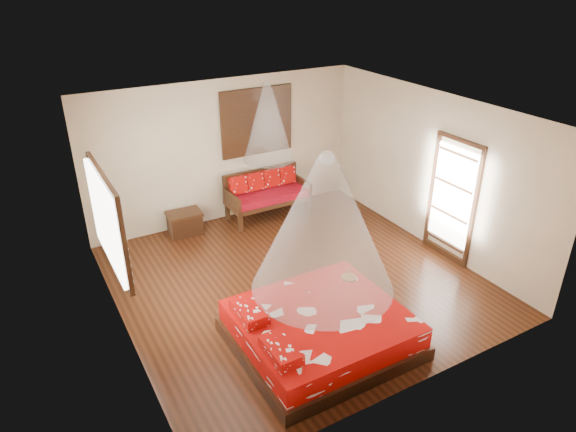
% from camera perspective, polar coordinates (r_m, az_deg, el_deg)
% --- Properties ---
extents(room, '(5.54, 5.54, 2.84)m').
position_cam_1_polar(room, '(7.85, 0.99, 1.47)').
color(room, '#32180B').
rests_on(room, ground).
extents(bed, '(2.25, 2.03, 0.65)m').
position_cam_1_polar(bed, '(7.10, 3.50, -12.48)').
color(bed, black).
rests_on(bed, floor).
extents(daybed, '(1.66, 0.74, 0.94)m').
position_cam_1_polar(daybed, '(10.41, -2.43, 2.65)').
color(daybed, black).
rests_on(daybed, floor).
extents(storage_chest, '(0.67, 0.50, 0.44)m').
position_cam_1_polar(storage_chest, '(10.01, -11.39, -0.75)').
color(storage_chest, black).
rests_on(storage_chest, floor).
extents(shutter_panel, '(1.52, 0.06, 1.32)m').
position_cam_1_polar(shutter_panel, '(10.23, -3.47, 10.42)').
color(shutter_panel, black).
rests_on(shutter_panel, wall_back).
extents(window_left, '(0.10, 1.74, 1.34)m').
position_cam_1_polar(window_left, '(7.06, -19.18, -0.38)').
color(window_left, black).
rests_on(window_left, wall_left).
extents(glazed_door, '(0.08, 1.02, 2.16)m').
position_cam_1_polar(glazed_door, '(9.16, 17.75, 1.69)').
color(glazed_door, black).
rests_on(glazed_door, floor).
extents(wine_tray, '(0.23, 0.23, 0.19)m').
position_cam_1_polar(wine_tray, '(7.68, 6.80, -6.57)').
color(wine_tray, brown).
rests_on(wine_tray, bed).
extents(mosquito_net_main, '(1.82, 1.82, 1.80)m').
position_cam_1_polar(mosquito_net_main, '(6.24, 4.07, -0.91)').
color(mosquito_net_main, white).
rests_on(mosquito_net_main, ceiling).
extents(mosquito_net_daybed, '(0.96, 0.96, 1.50)m').
position_cam_1_polar(mosquito_net_daybed, '(9.80, -2.25, 10.34)').
color(mosquito_net_daybed, white).
rests_on(mosquito_net_daybed, ceiling).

